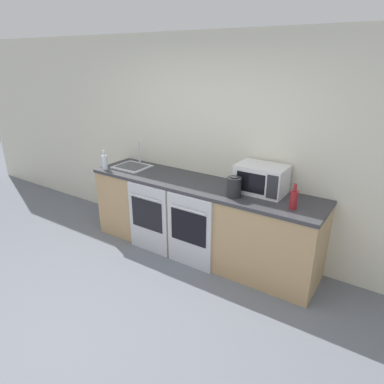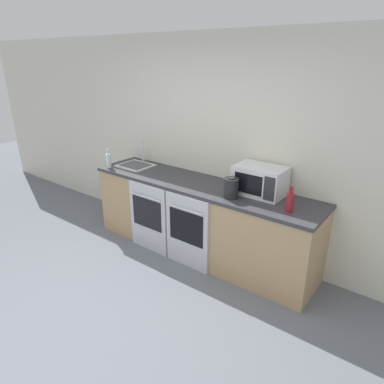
{
  "view_description": "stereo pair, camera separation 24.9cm",
  "coord_description": "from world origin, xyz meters",
  "px_view_note": "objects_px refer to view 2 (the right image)",
  "views": [
    {
      "loc": [
        2.02,
        -1.53,
        2.31
      ],
      "look_at": [
        -0.12,
        1.69,
        0.79
      ],
      "focal_mm": 32.0,
      "sensor_mm": 36.0,
      "label": 1
    },
    {
      "loc": [
        2.22,
        -1.39,
        2.31
      ],
      "look_at": [
        -0.12,
        1.69,
        0.79
      ],
      "focal_mm": 32.0,
      "sensor_mm": 36.0,
      "label": 2
    }
  ],
  "objects_px": {
    "microwave": "(260,180)",
    "bottle_clear": "(108,160)",
    "oven_right": "(187,232)",
    "kettle": "(231,188)",
    "oven_left": "(148,218)",
    "bottle_red": "(290,202)",
    "sink": "(136,165)"
  },
  "relations": [
    {
      "from": "bottle_clear",
      "to": "sink",
      "type": "relative_size",
      "value": 0.58
    },
    {
      "from": "oven_left",
      "to": "bottle_red",
      "type": "xyz_separation_m",
      "value": [
        1.69,
        0.24,
        0.58
      ]
    },
    {
      "from": "sink",
      "to": "bottle_red",
      "type": "bearing_deg",
      "value": -3.48
    },
    {
      "from": "oven_right",
      "to": "bottle_red",
      "type": "relative_size",
      "value": 3.46
    },
    {
      "from": "bottle_red",
      "to": "oven_right",
      "type": "bearing_deg",
      "value": -167.65
    },
    {
      "from": "kettle",
      "to": "sink",
      "type": "xyz_separation_m",
      "value": [
        -1.62,
        0.18,
        -0.09
      ]
    },
    {
      "from": "oven_left",
      "to": "oven_right",
      "type": "distance_m",
      "value": 0.62
    },
    {
      "from": "oven_right",
      "to": "bottle_clear",
      "type": "xyz_separation_m",
      "value": [
        -1.41,
        0.1,
        0.58
      ]
    },
    {
      "from": "oven_right",
      "to": "oven_left",
      "type": "bearing_deg",
      "value": 180.0
    },
    {
      "from": "sink",
      "to": "oven_right",
      "type": "bearing_deg",
      "value": -17.58
    },
    {
      "from": "microwave",
      "to": "bottle_red",
      "type": "height_order",
      "value": "microwave"
    },
    {
      "from": "bottle_red",
      "to": "kettle",
      "type": "height_order",
      "value": "bottle_red"
    },
    {
      "from": "microwave",
      "to": "kettle",
      "type": "xyz_separation_m",
      "value": [
        -0.19,
        -0.27,
        -0.05
      ]
    },
    {
      "from": "microwave",
      "to": "sink",
      "type": "distance_m",
      "value": 1.82
    },
    {
      "from": "bottle_red",
      "to": "sink",
      "type": "xyz_separation_m",
      "value": [
        -2.25,
        0.14,
        -0.08
      ]
    },
    {
      "from": "oven_right",
      "to": "kettle",
      "type": "xyz_separation_m",
      "value": [
        0.45,
        0.19,
        0.58
      ]
    },
    {
      "from": "microwave",
      "to": "sink",
      "type": "bearing_deg",
      "value": -177.13
    },
    {
      "from": "microwave",
      "to": "sink",
      "type": "relative_size",
      "value": 1.2
    },
    {
      "from": "oven_left",
      "to": "bottle_clear",
      "type": "xyz_separation_m",
      "value": [
        -0.79,
        0.1,
        0.58
      ]
    },
    {
      "from": "kettle",
      "to": "oven_left",
      "type": "bearing_deg",
      "value": -169.83
    },
    {
      "from": "microwave",
      "to": "bottle_clear",
      "type": "relative_size",
      "value": 2.05
    },
    {
      "from": "oven_left",
      "to": "bottle_clear",
      "type": "bearing_deg",
      "value": 172.74
    },
    {
      "from": "sink",
      "to": "kettle",
      "type": "bearing_deg",
      "value": -6.41
    },
    {
      "from": "bottle_clear",
      "to": "kettle",
      "type": "relative_size",
      "value": 1.15
    },
    {
      "from": "microwave",
      "to": "sink",
      "type": "height_order",
      "value": "sink"
    },
    {
      "from": "kettle",
      "to": "microwave",
      "type": "bearing_deg",
      "value": 54.87
    },
    {
      "from": "bottle_red",
      "to": "sink",
      "type": "relative_size",
      "value": 0.58
    },
    {
      "from": "oven_right",
      "to": "microwave",
      "type": "bearing_deg",
      "value": 36.02
    },
    {
      "from": "bottle_clear",
      "to": "kettle",
      "type": "bearing_deg",
      "value": 2.75
    },
    {
      "from": "kettle",
      "to": "sink",
      "type": "height_order",
      "value": "sink"
    },
    {
      "from": "bottle_red",
      "to": "kettle",
      "type": "relative_size",
      "value": 1.14
    },
    {
      "from": "microwave",
      "to": "kettle",
      "type": "height_order",
      "value": "microwave"
    }
  ]
}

